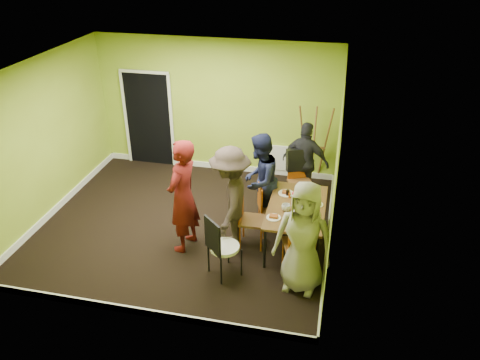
% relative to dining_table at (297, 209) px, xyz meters
% --- Properties ---
extents(ground, '(5.00, 5.00, 0.00)m').
position_rel_dining_table_xyz_m(ground, '(-1.96, 0.18, -0.70)').
color(ground, black).
rests_on(ground, ground).
extents(room_walls, '(5.04, 4.54, 2.82)m').
position_rel_dining_table_xyz_m(room_walls, '(-1.98, 0.23, 0.29)').
color(room_walls, '#8EA52A').
rests_on(room_walls, ground).
extents(dining_table, '(0.90, 1.50, 0.75)m').
position_rel_dining_table_xyz_m(dining_table, '(0.00, 0.00, 0.00)').
color(dining_table, black).
rests_on(dining_table, ground).
extents(chair_left_far, '(0.45, 0.45, 0.85)m').
position_rel_dining_table_xyz_m(chair_left_far, '(-0.57, 0.38, -0.22)').
color(chair_left_far, '#BF5712').
rests_on(chair_left_far, ground).
extents(chair_left_near, '(0.43, 0.42, 0.99)m').
position_rel_dining_table_xyz_m(chair_left_near, '(-0.78, -0.13, -0.14)').
color(chair_left_near, '#BF5712').
rests_on(chair_left_near, ground).
extents(chair_back_end, '(0.60, 0.64, 1.07)m').
position_rel_dining_table_xyz_m(chair_back_end, '(-0.12, 1.41, 0.06)').
color(chair_back_end, '#BF5712').
rests_on(chair_back_end, ground).
extents(chair_front_end, '(0.55, 0.55, 1.05)m').
position_rel_dining_table_xyz_m(chair_front_end, '(0.14, -0.75, -0.11)').
color(chair_front_end, '#BF5712').
rests_on(chair_front_end, ground).
extents(chair_bentwood, '(0.56, 0.56, 1.03)m').
position_rel_dining_table_xyz_m(chair_bentwood, '(-1.00, -1.01, -0.13)').
color(chair_bentwood, black).
rests_on(chair_bentwood, ground).
extents(easel, '(0.67, 0.63, 1.68)m').
position_rel_dining_table_xyz_m(easel, '(0.09, 2.21, 0.14)').
color(easel, brown).
rests_on(easel, ground).
extents(plate_near_left, '(0.26, 0.26, 0.01)m').
position_rel_dining_table_xyz_m(plate_near_left, '(-0.22, 0.36, 0.06)').
color(plate_near_left, white).
rests_on(plate_near_left, dining_table).
extents(plate_near_right, '(0.22, 0.22, 0.01)m').
position_rel_dining_table_xyz_m(plate_near_right, '(-0.31, -0.42, 0.06)').
color(plate_near_right, white).
rests_on(plate_near_right, dining_table).
extents(plate_far_back, '(0.23, 0.23, 0.01)m').
position_rel_dining_table_xyz_m(plate_far_back, '(0.05, 0.55, 0.06)').
color(plate_far_back, white).
rests_on(plate_far_back, dining_table).
extents(plate_far_front, '(0.23, 0.23, 0.01)m').
position_rel_dining_table_xyz_m(plate_far_front, '(0.06, -0.59, 0.06)').
color(plate_far_front, white).
rests_on(plate_far_front, dining_table).
extents(plate_wall_back, '(0.21, 0.21, 0.01)m').
position_rel_dining_table_xyz_m(plate_wall_back, '(0.30, 0.11, 0.06)').
color(plate_wall_back, white).
rests_on(plate_wall_back, dining_table).
extents(plate_wall_front, '(0.23, 0.23, 0.01)m').
position_rel_dining_table_xyz_m(plate_wall_front, '(0.28, -0.20, 0.06)').
color(plate_wall_front, white).
rests_on(plate_wall_front, dining_table).
extents(thermos, '(0.07, 0.07, 0.21)m').
position_rel_dining_table_xyz_m(thermos, '(-0.05, -0.00, 0.16)').
color(thermos, white).
rests_on(thermos, dining_table).
extents(blue_bottle, '(0.07, 0.07, 0.21)m').
position_rel_dining_table_xyz_m(blue_bottle, '(0.17, -0.27, 0.16)').
color(blue_bottle, '#1A23C3').
rests_on(blue_bottle, dining_table).
extents(orange_bottle, '(0.03, 0.03, 0.08)m').
position_rel_dining_table_xyz_m(orange_bottle, '(-0.15, 0.24, 0.10)').
color(orange_bottle, '#BF5712').
rests_on(orange_bottle, dining_table).
extents(glass_mid, '(0.06, 0.06, 0.10)m').
position_rel_dining_table_xyz_m(glass_mid, '(-0.19, 0.30, 0.11)').
color(glass_mid, black).
rests_on(glass_mid, dining_table).
extents(glass_back, '(0.06, 0.06, 0.10)m').
position_rel_dining_table_xyz_m(glass_back, '(0.07, 0.46, 0.11)').
color(glass_back, black).
rests_on(glass_back, dining_table).
extents(glass_front, '(0.07, 0.07, 0.10)m').
position_rel_dining_table_xyz_m(glass_front, '(0.09, -0.47, 0.10)').
color(glass_front, black).
rests_on(glass_front, dining_table).
extents(cup_a, '(0.14, 0.14, 0.11)m').
position_rel_dining_table_xyz_m(cup_a, '(-0.15, -0.17, 0.11)').
color(cup_a, white).
rests_on(cup_a, dining_table).
extents(cup_b, '(0.10, 0.10, 0.10)m').
position_rel_dining_table_xyz_m(cup_b, '(0.24, 0.12, 0.10)').
color(cup_b, white).
rests_on(cup_b, dining_table).
extents(person_standing, '(0.58, 0.77, 1.90)m').
position_rel_dining_table_xyz_m(person_standing, '(-1.75, -0.42, 0.25)').
color(person_standing, '#540F0E').
rests_on(person_standing, ground).
extents(person_left_far, '(0.79, 0.93, 1.68)m').
position_rel_dining_table_xyz_m(person_left_far, '(-0.70, 0.54, 0.15)').
color(person_left_far, '#151936').
rests_on(person_left_far, ground).
extents(person_left_near, '(0.77, 1.20, 1.77)m').
position_rel_dining_table_xyz_m(person_left_near, '(-1.03, -0.23, 0.19)').
color(person_left_near, '#302520').
rests_on(person_left_near, ground).
extents(person_back_end, '(0.98, 0.60, 1.55)m').
position_rel_dining_table_xyz_m(person_back_end, '(-0.01, 1.57, 0.08)').
color(person_back_end, black).
rests_on(person_back_end, ground).
extents(person_front_end, '(0.91, 0.67, 1.71)m').
position_rel_dining_table_xyz_m(person_front_end, '(0.20, -0.99, 0.16)').
color(person_front_end, gray).
rests_on(person_front_end, ground).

